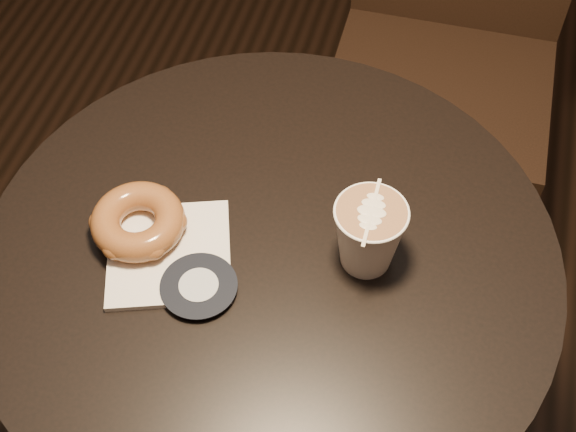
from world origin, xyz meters
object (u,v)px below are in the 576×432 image
Objects in this scene: chair at (455,9)px; doughnut at (138,221)px; latte_cup at (368,236)px; cafe_table at (272,330)px; pastry_bag at (169,254)px.

doughnut is (-0.31, -0.73, 0.19)m from chair.
latte_cup is (-0.04, -0.70, 0.21)m from chair.
latte_cup is (0.27, 0.03, 0.02)m from doughnut.
cafe_table is 7.95× the size of latte_cup.
cafe_table is 0.24m from pastry_bag.
chair reaches higher than latte_cup.
doughnut reaches higher than pastry_bag.
latte_cup is at bearing -5.46° from pastry_bag.
cafe_table is 0.28m from doughnut.
doughnut is at bearing 135.36° from pastry_bag.
pastry_bag is 0.05m from doughnut.
doughnut reaches higher than cafe_table.
latte_cup is (0.11, 0.02, 0.25)m from cafe_table.
latte_cup reaches higher than pastry_bag.
cafe_table is 0.27m from latte_cup.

